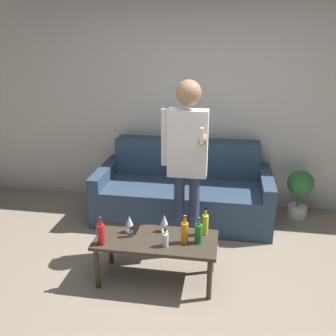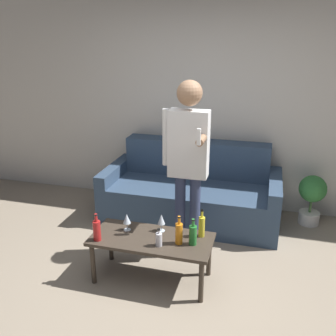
# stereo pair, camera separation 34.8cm
# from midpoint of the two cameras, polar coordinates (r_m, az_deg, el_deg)

# --- Properties ---
(ground_plane) EXTENTS (16.00, 16.00, 0.00)m
(ground_plane) POSITION_cam_midpoint_polar(r_m,az_deg,el_deg) (3.29, -2.61, -20.63)
(ground_plane) COLOR gray
(wall_back) EXTENTS (8.00, 0.06, 2.70)m
(wall_back) POSITION_cam_midpoint_polar(r_m,az_deg,el_deg) (4.72, 2.60, 10.20)
(wall_back) COLOR silver
(wall_back) RESTS_ON ground_plane
(couch) EXTENTS (2.06, 0.95, 0.89)m
(couch) POSITION_cam_midpoint_polar(r_m,az_deg,el_deg) (4.57, 0.23, -3.63)
(couch) COLOR #334760
(couch) RESTS_ON ground_plane
(coffee_table) EXTENTS (1.08, 0.49, 0.43)m
(coffee_table) POSITION_cam_midpoint_polar(r_m,az_deg,el_deg) (3.39, -4.83, -11.46)
(coffee_table) COLOR #3D3328
(coffee_table) RESTS_ON ground_plane
(bottle_orange) EXTENTS (0.06, 0.06, 0.26)m
(bottle_orange) POSITION_cam_midpoint_polar(r_m,az_deg,el_deg) (3.37, 2.73, -8.62)
(bottle_orange) COLOR yellow
(bottle_orange) RESTS_ON coffee_table
(bottle_green) EXTENTS (0.06, 0.06, 0.26)m
(bottle_green) POSITION_cam_midpoint_polar(r_m,az_deg,el_deg) (3.24, -0.56, -9.83)
(bottle_green) COLOR orange
(bottle_green) RESTS_ON coffee_table
(bottle_dark) EXTENTS (0.06, 0.06, 0.16)m
(bottle_dark) POSITION_cam_midpoint_polar(r_m,az_deg,el_deg) (3.22, -3.59, -10.88)
(bottle_dark) COLOR silver
(bottle_dark) RESTS_ON coffee_table
(bottle_yellow) EXTENTS (0.07, 0.07, 0.25)m
(bottle_yellow) POSITION_cam_midpoint_polar(r_m,az_deg,el_deg) (3.31, -13.21, -9.77)
(bottle_yellow) COLOR #B21E1E
(bottle_yellow) RESTS_ON coffee_table
(bottle_red) EXTENTS (0.07, 0.07, 0.24)m
(bottle_red) POSITION_cam_midpoint_polar(r_m,az_deg,el_deg) (3.24, 1.57, -9.95)
(bottle_red) COLOR #23752D
(bottle_red) RESTS_ON coffee_table
(wine_glass_near) EXTENTS (0.07, 0.07, 0.17)m
(wine_glass_near) POSITION_cam_midpoint_polar(r_m,az_deg,el_deg) (3.42, -3.52, -7.99)
(wine_glass_near) COLOR silver
(wine_glass_near) RESTS_ON coffee_table
(wine_glass_far) EXTENTS (0.07, 0.07, 0.16)m
(wine_glass_far) POSITION_cam_midpoint_polar(r_m,az_deg,el_deg) (3.44, -8.84, -8.07)
(wine_glass_far) COLOR silver
(wine_glass_far) RESTS_ON coffee_table
(person_standing_front) EXTENTS (0.44, 0.43, 1.75)m
(person_standing_front) POSITION_cam_midpoint_polar(r_m,az_deg,el_deg) (3.52, 0.10, 2.13)
(person_standing_front) COLOR navy
(person_standing_front) RESTS_ON ground_plane
(potted_plant) EXTENTS (0.31, 0.31, 0.60)m
(potted_plant) POSITION_cam_midpoint_polar(r_m,az_deg,el_deg) (4.73, 17.48, -3.16)
(potted_plant) COLOR silver
(potted_plant) RESTS_ON ground_plane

